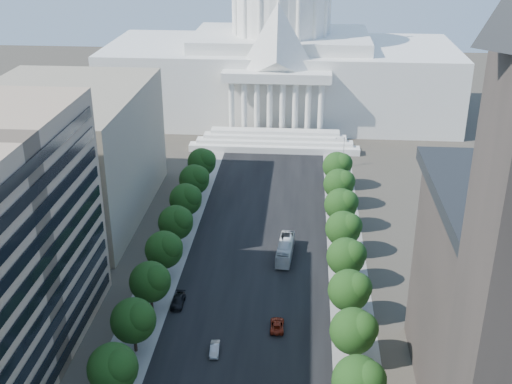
% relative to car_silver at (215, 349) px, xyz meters
% --- Properties ---
extents(road_asphalt, '(30.00, 260.00, 0.01)m').
position_rel_car_silver_xyz_m(road_asphalt, '(4.67, 41.43, -0.72)').
color(road_asphalt, black).
rests_on(road_asphalt, ground).
extents(sidewalk_left, '(8.00, 260.00, 0.02)m').
position_rel_car_silver_xyz_m(sidewalk_left, '(-14.33, 41.43, -0.72)').
color(sidewalk_left, gray).
rests_on(sidewalk_left, ground).
extents(sidewalk_right, '(8.00, 260.00, 0.02)m').
position_rel_car_silver_xyz_m(sidewalk_right, '(23.67, 41.43, -0.72)').
color(sidewalk_right, gray).
rests_on(sidewalk_right, ground).
extents(capitol, '(120.00, 56.00, 73.00)m').
position_rel_car_silver_xyz_m(capitol, '(4.67, 136.32, 19.29)').
color(capitol, white).
rests_on(capitol, ground).
extents(office_block_left_far, '(38.00, 52.00, 30.00)m').
position_rel_car_silver_xyz_m(office_block_left_far, '(-43.33, 51.43, 14.28)').
color(office_block_left_far, gray).
rests_on(office_block_left_far, ground).
extents(tree_l_c, '(7.79, 7.60, 9.97)m').
position_rel_car_silver_xyz_m(tree_l_c, '(-12.99, -12.77, 5.74)').
color(tree_l_c, '#33261C').
rests_on(tree_l_c, ground).
extents(tree_l_d, '(7.79, 7.60, 9.97)m').
position_rel_car_silver_xyz_m(tree_l_d, '(-12.99, -0.77, 5.74)').
color(tree_l_d, '#33261C').
rests_on(tree_l_d, ground).
extents(tree_l_e, '(7.79, 7.60, 9.97)m').
position_rel_car_silver_xyz_m(tree_l_e, '(-12.99, 11.23, 5.74)').
color(tree_l_e, '#33261C').
rests_on(tree_l_e, ground).
extents(tree_l_f, '(7.79, 7.60, 9.97)m').
position_rel_car_silver_xyz_m(tree_l_f, '(-12.99, 23.23, 5.74)').
color(tree_l_f, '#33261C').
rests_on(tree_l_f, ground).
extents(tree_l_g, '(7.79, 7.60, 9.97)m').
position_rel_car_silver_xyz_m(tree_l_g, '(-12.99, 35.23, 5.74)').
color(tree_l_g, '#33261C').
rests_on(tree_l_g, ground).
extents(tree_l_h, '(7.79, 7.60, 9.97)m').
position_rel_car_silver_xyz_m(tree_l_h, '(-12.99, 47.23, 5.74)').
color(tree_l_h, '#33261C').
rests_on(tree_l_h, ground).
extents(tree_l_i, '(7.79, 7.60, 9.97)m').
position_rel_car_silver_xyz_m(tree_l_i, '(-12.99, 59.23, 5.74)').
color(tree_l_i, '#33261C').
rests_on(tree_l_i, ground).
extents(tree_l_j, '(7.79, 7.60, 9.97)m').
position_rel_car_silver_xyz_m(tree_l_j, '(-12.99, 71.23, 5.74)').
color(tree_l_j, '#33261C').
rests_on(tree_l_j, ground).
extents(tree_r_c, '(7.79, 7.60, 9.97)m').
position_rel_car_silver_xyz_m(tree_r_c, '(23.01, -12.77, 5.74)').
color(tree_r_c, '#33261C').
rests_on(tree_r_c, ground).
extents(tree_r_d, '(7.79, 7.60, 9.97)m').
position_rel_car_silver_xyz_m(tree_r_d, '(23.01, -0.77, 5.74)').
color(tree_r_d, '#33261C').
rests_on(tree_r_d, ground).
extents(tree_r_e, '(7.79, 7.60, 9.97)m').
position_rel_car_silver_xyz_m(tree_r_e, '(23.01, 11.23, 5.74)').
color(tree_r_e, '#33261C').
rests_on(tree_r_e, ground).
extents(tree_r_f, '(7.79, 7.60, 9.97)m').
position_rel_car_silver_xyz_m(tree_r_f, '(23.01, 23.23, 5.74)').
color(tree_r_f, '#33261C').
rests_on(tree_r_f, ground).
extents(tree_r_g, '(7.79, 7.60, 9.97)m').
position_rel_car_silver_xyz_m(tree_r_g, '(23.01, 35.23, 5.74)').
color(tree_r_g, '#33261C').
rests_on(tree_r_g, ground).
extents(tree_r_h, '(7.79, 7.60, 9.97)m').
position_rel_car_silver_xyz_m(tree_r_h, '(23.01, 47.23, 5.74)').
color(tree_r_h, '#33261C').
rests_on(tree_r_h, ground).
extents(tree_r_i, '(7.79, 7.60, 9.97)m').
position_rel_car_silver_xyz_m(tree_r_i, '(23.01, 59.23, 5.74)').
color(tree_r_i, '#33261C').
rests_on(tree_r_i, ground).
extents(tree_r_j, '(7.79, 7.60, 9.97)m').
position_rel_car_silver_xyz_m(tree_r_j, '(23.01, 71.23, 5.74)').
color(tree_r_j, '#33261C').
rests_on(tree_r_j, ground).
extents(streetlight_c, '(2.61, 0.44, 9.00)m').
position_rel_car_silver_xyz_m(streetlight_c, '(24.57, 11.43, 5.10)').
color(streetlight_c, gray).
rests_on(streetlight_c, ground).
extents(streetlight_d, '(2.61, 0.44, 9.00)m').
position_rel_car_silver_xyz_m(streetlight_d, '(24.57, 36.43, 5.10)').
color(streetlight_d, gray).
rests_on(streetlight_d, ground).
extents(streetlight_e, '(2.61, 0.44, 9.00)m').
position_rel_car_silver_xyz_m(streetlight_e, '(24.57, 61.43, 5.10)').
color(streetlight_e, gray).
rests_on(streetlight_e, ground).
extents(streetlight_f, '(2.61, 0.44, 9.00)m').
position_rel_car_silver_xyz_m(streetlight_f, '(24.57, 86.43, 5.10)').
color(streetlight_f, gray).
rests_on(streetlight_f, ground).
extents(car_silver, '(1.78, 4.44, 1.44)m').
position_rel_car_silver_xyz_m(car_silver, '(0.00, 0.00, 0.00)').
color(car_silver, '#95969C').
rests_on(car_silver, ground).
extents(car_red, '(2.53, 5.26, 1.45)m').
position_rel_car_silver_xyz_m(car_red, '(10.09, 7.55, 0.00)').
color(car_red, maroon).
rests_on(car_red, ground).
extents(car_dark_b, '(2.27, 5.50, 1.59)m').
position_rel_car_silver_xyz_m(car_dark_b, '(-8.83, 13.56, 0.08)').
color(car_dark_b, black).
rests_on(car_dark_b, ground).
extents(city_bus, '(3.79, 12.74, 3.50)m').
position_rel_car_silver_xyz_m(city_bus, '(10.56, 33.35, 1.03)').
color(city_bus, silver).
rests_on(city_bus, ground).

